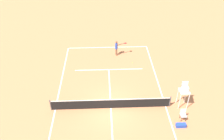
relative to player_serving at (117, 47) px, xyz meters
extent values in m
plane|color=#D37A4C|center=(0.98, 8.31, -1.05)|extent=(60.00, 60.00, 0.00)
cube|color=white|center=(0.98, -1.73, -1.04)|extent=(9.21, 0.10, 0.01)
cube|color=white|center=(-3.63, 8.31, -1.04)|extent=(0.10, 20.08, 0.01)
cube|color=white|center=(5.58, 8.31, -1.04)|extent=(0.10, 20.08, 0.01)
cube|color=white|center=(0.98, 2.78, -1.04)|extent=(6.91, 0.10, 0.01)
cube|color=white|center=(0.98, 8.31, -1.04)|extent=(0.10, 11.05, 0.01)
cylinder|color=#4C4C51|center=(-3.93, 8.31, -0.51)|extent=(0.10, 0.10, 1.07)
cylinder|color=#4C4C51|center=(5.88, 8.31, -0.51)|extent=(0.10, 0.10, 1.07)
cube|color=black|center=(0.98, 8.31, -0.59)|extent=(9.81, 0.03, 0.91)
cube|color=white|center=(0.98, 8.31, -0.12)|extent=(9.81, 0.04, 0.06)
cylinder|color=brown|center=(0.09, -0.08, -0.64)|extent=(0.12, 0.12, 0.82)
cylinder|color=brown|center=(0.01, 0.10, -0.64)|extent=(0.12, 0.12, 0.82)
cylinder|color=#2647B7|center=(0.05, 0.01, 0.09)|extent=(0.28, 0.28, 0.64)
sphere|color=brown|center=(0.05, 0.01, 0.59)|extent=(0.23, 0.23, 0.23)
cylinder|color=brown|center=(0.12, -0.16, 0.12)|extent=(0.09, 0.09, 0.57)
cylinder|color=brown|center=(-0.28, 0.08, 0.33)|extent=(0.56, 0.29, 0.09)
cylinder|color=black|center=(-0.67, -0.06, 0.33)|extent=(0.26, 0.13, 0.04)
ellipsoid|color=red|center=(-0.94, -0.17, 0.33)|extent=(0.40, 0.38, 0.04)
sphere|color=#CCE033|center=(-1.60, 1.67, -1.01)|extent=(0.07, 0.07, 0.07)
cylinder|color=silver|center=(-5.32, 8.58, -0.27)|extent=(0.07, 0.07, 1.55)
cylinder|color=silver|center=(-4.62, 8.58, -0.27)|extent=(0.07, 0.07, 1.55)
cylinder|color=silver|center=(-5.32, 7.88, -0.27)|extent=(0.07, 0.07, 1.55)
cylinder|color=silver|center=(-4.62, 7.88, -0.27)|extent=(0.07, 0.07, 1.55)
cube|color=silver|center=(-4.97, 8.23, 0.53)|extent=(0.80, 0.80, 0.06)
cube|color=silver|center=(-4.97, 8.23, 0.76)|extent=(0.50, 0.44, 0.40)
cube|color=silver|center=(-4.97, 8.03, 1.11)|extent=(0.50, 0.06, 0.50)
cylinder|color=#262626|center=(-4.79, 10.00, -0.82)|extent=(0.04, 0.04, 0.45)
cylinder|color=#262626|center=(-4.44, 10.00, -0.82)|extent=(0.04, 0.04, 0.45)
cylinder|color=#262626|center=(-4.79, 9.65, -0.82)|extent=(0.04, 0.04, 0.45)
cylinder|color=#262626|center=(-4.44, 9.65, -0.82)|extent=(0.04, 0.04, 0.45)
cube|color=silver|center=(-4.62, 9.82, -0.57)|extent=(0.44, 0.44, 0.06)
cube|color=silver|center=(-4.62, 9.60, -0.32)|extent=(0.44, 0.04, 0.44)
cube|color=#2647B7|center=(-4.28, 10.53, -0.90)|extent=(0.76, 0.32, 0.30)
camera|label=1|loc=(1.48, 22.48, 13.01)|focal=37.97mm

